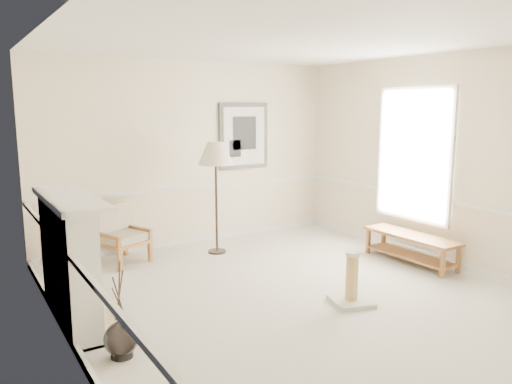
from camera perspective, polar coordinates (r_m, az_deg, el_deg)
ground at (r=6.00m, az=4.12°, el=-11.61°), size 5.50×5.50×0.00m
room at (r=5.75m, az=5.01°, el=6.53°), size 5.04×5.54×2.92m
fireplace at (r=5.43m, az=-20.49°, el=-7.40°), size 0.64×1.64×1.31m
floor_vase at (r=4.71m, az=-15.15°, el=-15.98°), size 0.30×0.30×0.89m
armchair at (r=7.34m, az=-15.55°, el=-4.40°), size 0.81×0.83×0.81m
floor_lamp at (r=7.37m, az=-4.62°, el=4.06°), size 0.62×0.62×1.67m
bench at (r=7.41m, az=17.27°, el=-5.67°), size 0.46×1.44×0.41m
scratching_post at (r=5.76m, az=10.86°, el=-10.68°), size 0.52×0.52×0.60m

